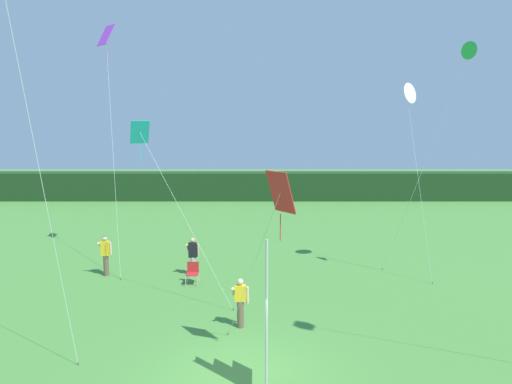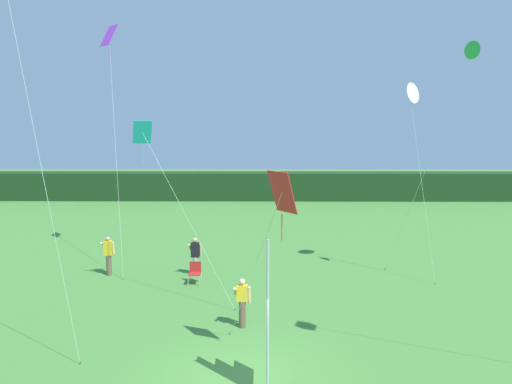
{
  "view_description": "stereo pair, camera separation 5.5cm",
  "coord_description": "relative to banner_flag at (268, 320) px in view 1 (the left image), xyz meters",
  "views": [
    {
      "loc": [
        0.36,
        -10.43,
        6.35
      ],
      "look_at": [
        0.31,
        2.83,
        4.46
      ],
      "focal_mm": 31.06,
      "sensor_mm": 36.0,
      "label": 1
    },
    {
      "loc": [
        0.42,
        -10.43,
        6.35
      ],
      "look_at": [
        0.31,
        2.83,
        4.46
      ],
      "focal_mm": 31.06,
      "sensor_mm": 36.0,
      "label": 2
    }
  ],
  "objects": [
    {
      "name": "kite_purple_diamond_1",
      "position": [
        -7.13,
        11.13,
        8.3
      ],
      "size": [
        1.68,
        3.65,
        11.15
      ],
      "color": "brown",
      "rests_on": "ground"
    },
    {
      "name": "person_far_left",
      "position": [
        -0.75,
        3.58,
        -1.0
      ],
      "size": [
        0.55,
        0.48,
        1.63
      ],
      "color": "brown",
      "rests_on": "ground"
    },
    {
      "name": "banner_flag",
      "position": [
        0.0,
        0.0,
        0.0
      ],
      "size": [
        0.06,
        1.03,
        3.9
      ],
      "color": "#B7B7BC",
      "rests_on": "ground"
    },
    {
      "name": "kite_white_delta_6",
      "position": [
        6.11,
        9.01,
        5.92
      ],
      "size": [
        1.48,
        1.9,
        8.28
      ],
      "color": "brown",
      "rests_on": "ground"
    },
    {
      "name": "person_near_banner",
      "position": [
        -3.0,
        8.71,
        -0.97
      ],
      "size": [
        0.55,
        0.48,
        1.68
      ],
      "color": "#B7B2A3",
      "rests_on": "ground"
    },
    {
      "name": "kite_green_delta_2",
      "position": [
        7.75,
        7.08,
        7.32
      ],
      "size": [
        2.54,
        2.8,
        9.59
      ],
      "color": "brown",
      "rests_on": "ground"
    },
    {
      "name": "kite_cyan_diamond_4",
      "position": [
        -4.42,
        6.53,
        4.09
      ],
      "size": [
        3.94,
        2.05,
        6.66
      ],
      "color": "brown",
      "rests_on": "ground"
    },
    {
      "name": "ground_plane",
      "position": [
        -0.61,
        0.45,
        -1.87
      ],
      "size": [
        120.0,
        120.0,
        0.0
      ],
      "primitive_type": "plane",
      "color": "#478438"
    },
    {
      "name": "kite_red_diamond_5",
      "position": [
        0.34,
        1.08,
        2.78
      ],
      "size": [
        1.89,
        2.45,
        5.32
      ],
      "color": "brown",
      "rests_on": "ground"
    },
    {
      "name": "distant_treeline",
      "position": [
        -0.61,
        29.86,
        -0.63
      ],
      "size": [
        80.0,
        2.4,
        2.47
      ],
      "primitive_type": "cube",
      "color": "#193819",
      "rests_on": "ground"
    },
    {
      "name": "person_mid_field",
      "position": [
        -6.79,
        8.68,
        -0.92
      ],
      "size": [
        0.55,
        0.48,
        1.77
      ],
      "color": "brown",
      "rests_on": "ground"
    },
    {
      "name": "folding_chair",
      "position": [
        -2.87,
        7.68,
        -1.35
      ],
      "size": [
        0.51,
        0.51,
        0.89
      ],
      "color": "#BCBCC1",
      "rests_on": "ground"
    }
  ]
}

